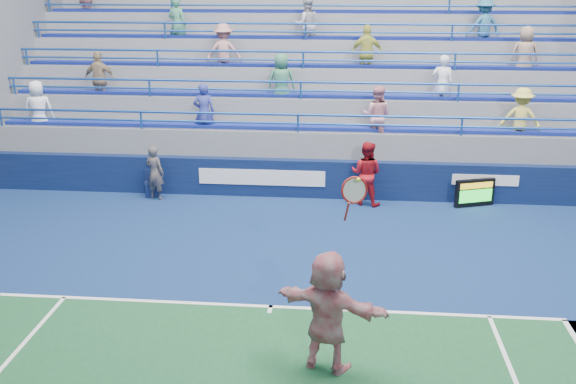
# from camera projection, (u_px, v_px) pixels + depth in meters

# --- Properties ---
(ground) EXTENTS (120.00, 120.00, 0.00)m
(ground) POSITION_uv_depth(u_px,v_px,m) (271.00, 308.00, 12.29)
(ground) COLOR #333538
(sponsor_wall) EXTENTS (18.00, 0.32, 1.10)m
(sponsor_wall) POSITION_uv_depth(u_px,v_px,m) (297.00, 178.00, 18.24)
(sponsor_wall) COLOR #0A163A
(sponsor_wall) RESTS_ON ground
(bleacher_stand) EXTENTS (18.00, 5.60, 6.13)m
(bleacher_stand) POSITION_uv_depth(u_px,v_px,m) (306.00, 116.00, 21.48)
(bleacher_stand) COLOR slate
(bleacher_stand) RESTS_ON ground
(serve_speed_board) EXTENTS (1.11, 0.49, 0.79)m
(serve_speed_board) POSITION_uv_depth(u_px,v_px,m) (475.00, 193.00, 17.50)
(serve_speed_board) COLOR black
(serve_speed_board) RESTS_ON ground
(judge_chair) EXTENTS (0.53, 0.54, 0.75)m
(judge_chair) POSITION_uv_depth(u_px,v_px,m) (153.00, 188.00, 18.41)
(judge_chair) COLOR #0C163A
(judge_chair) RESTS_ON ground
(tennis_player) EXTENTS (1.98, 1.22, 3.26)m
(tennis_player) POSITION_uv_depth(u_px,v_px,m) (328.00, 311.00, 10.10)
(tennis_player) COLOR silver
(tennis_player) RESTS_ON ground
(line_judge) EXTENTS (0.66, 0.55, 1.56)m
(line_judge) POSITION_uv_depth(u_px,v_px,m) (155.00, 173.00, 17.99)
(line_judge) COLOR #141B38
(line_judge) RESTS_ON ground
(ball_girl) EXTENTS (1.04, 0.92, 1.79)m
(ball_girl) POSITION_uv_depth(u_px,v_px,m) (366.00, 174.00, 17.52)
(ball_girl) COLOR #A3121B
(ball_girl) RESTS_ON ground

